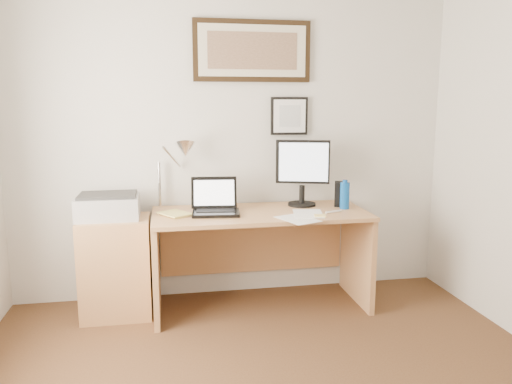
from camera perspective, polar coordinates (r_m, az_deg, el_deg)
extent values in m
cube|color=silver|center=(4.00, -2.60, 5.79)|extent=(3.50, 0.02, 2.50)
cube|color=#AF7A49|center=(3.84, -15.69, -8.26)|extent=(0.50, 0.40, 0.73)
cylinder|color=#0C4DA5|center=(3.89, 10.11, -0.41)|extent=(0.07, 0.07, 0.20)
cylinder|color=#0C4DA5|center=(3.87, 10.16, 1.22)|extent=(0.04, 0.04, 0.02)
cube|color=black|center=(3.97, 9.60, -0.22)|extent=(0.11, 0.10, 0.20)
cube|color=white|center=(3.51, 4.78, -3.10)|extent=(0.31, 0.36, 0.00)
cube|color=white|center=(3.68, 5.98, -2.47)|extent=(0.26, 0.33, 0.00)
cube|color=#FEDD78|center=(3.61, 7.33, -2.69)|extent=(0.10, 0.10, 0.01)
cylinder|color=white|center=(3.75, 8.87, -2.23)|extent=(0.14, 0.06, 0.02)
imported|color=#D9C766|center=(3.62, -10.32, -2.70)|extent=(0.27, 0.29, 0.02)
cube|color=#AF7A49|center=(3.74, 0.50, -2.50)|extent=(1.60, 0.70, 0.03)
cube|color=#AF7A49|center=(3.78, -11.33, -8.47)|extent=(0.04, 0.65, 0.72)
cube|color=#AF7A49|center=(4.05, 11.48, -7.19)|extent=(0.04, 0.65, 0.72)
cube|color=#AF7A49|center=(4.13, -0.36, -5.37)|extent=(1.50, 0.03, 0.55)
cube|color=black|center=(3.65, -4.59, -2.41)|extent=(0.36, 0.27, 0.02)
cube|color=black|center=(3.68, -4.64, -2.10)|extent=(0.29, 0.16, 0.00)
cube|color=black|center=(3.76, -4.82, -0.06)|extent=(0.35, 0.11, 0.23)
cube|color=white|center=(3.75, -4.81, -0.09)|extent=(0.30, 0.08, 0.18)
cylinder|color=black|center=(3.98, 5.25, -1.40)|extent=(0.22, 0.22, 0.02)
cylinder|color=black|center=(3.97, 5.27, -0.26)|extent=(0.04, 0.04, 0.14)
cube|color=black|center=(3.92, 5.37, 3.45)|extent=(0.41, 0.16, 0.34)
cube|color=silver|center=(3.90, 5.45, 3.42)|extent=(0.36, 0.12, 0.30)
cube|color=#A5A5A8|center=(3.77, -16.53, -1.67)|extent=(0.44, 0.34, 0.16)
cube|color=#2C2C2C|center=(3.75, -16.60, -0.33)|extent=(0.40, 0.30, 0.02)
cylinder|color=silver|center=(3.93, -10.97, 0.82)|extent=(0.02, 0.02, 0.36)
cylinder|color=silver|center=(3.84, -9.59, 3.96)|extent=(0.15, 0.23, 0.19)
cone|color=silver|center=(3.77, -8.08, 4.82)|extent=(0.16, 0.18, 0.15)
cube|color=black|center=(4.01, -0.43, 15.82)|extent=(0.92, 0.03, 0.47)
cube|color=beige|center=(3.99, -0.38, 15.85)|extent=(0.84, 0.01, 0.39)
cube|color=brown|center=(3.99, -0.37, 15.85)|extent=(0.70, 0.00, 0.28)
cube|color=black|center=(4.05, 3.81, 8.66)|extent=(0.30, 0.02, 0.30)
cube|color=white|center=(4.04, 3.87, 8.66)|extent=(0.26, 0.00, 0.26)
cube|color=#B6BBC0|center=(4.03, 3.88, 8.65)|extent=(0.17, 0.00, 0.17)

